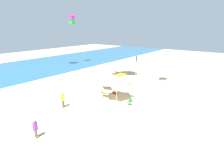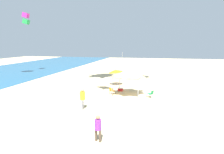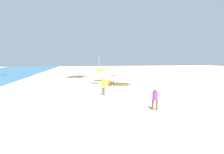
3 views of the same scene
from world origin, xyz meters
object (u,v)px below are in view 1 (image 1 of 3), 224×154
Objects in this scene: beach_umbrella at (120,74)px; banner_flag at (136,65)px; folding_chair_left_of_tent at (130,102)px; canopy_tent at (116,82)px; folding_chair_facing_ocean at (103,93)px; kite_box_magenta at (72,19)px; cooler_box at (115,92)px; person_kite_handler at (63,98)px; person_near_umbrella at (35,127)px.

banner_flag is (4.51, -0.17, 0.62)m from beach_umbrella.
folding_chair_left_of_tent is (-5.55, -5.18, -1.58)m from beach_umbrella.
folding_chair_left_of_tent is at bearing -153.56° from banner_flag.
canopy_tent is 2.65m from folding_chair_facing_ocean.
beach_umbrella is at bearing -103.35° from folding_chair_left_of_tent.
folding_chair_facing_ocean is at bearing 47.82° from kite_box_magenta.
cooler_box is 27.01m from kite_box_magenta.
beach_umbrella is 0.54× the size of banner_flag.
person_kite_handler is at bearing 176.36° from banner_flag.
person_near_umbrella is at bearing -171.76° from beach_umbrella.
folding_chair_facing_ocean is 27.23m from kite_box_magenta.
person_near_umbrella is at bearing 18.96° from folding_chair_left_of_tent.
folding_chair_facing_ocean is at bearing -177.12° from banner_flag.
canopy_tent is 5.01× the size of cooler_box.
canopy_tent is 11.52m from person_near_umbrella.
cooler_box is at bearing 38.24° from canopy_tent.
beach_umbrella is (4.87, 2.53, -0.27)m from canopy_tent.
kite_box_magenta is at bearing 21.43° from person_kite_handler.
person_kite_handler is 29.30m from kite_box_magenta.
person_kite_handler is at bearing 36.34° from kite_box_magenta.
banner_flag reaches higher than beach_umbrella.
banner_flag reaches higher than person_near_umbrella.
person_kite_handler is at bearing 150.58° from canopy_tent.
folding_chair_facing_ocean is at bearing -38.00° from person_kite_handler.
folding_chair_facing_ocean is 0.49× the size of person_near_umbrella.
cooler_box is at bearing -158.19° from beach_umbrella.
canopy_tent is 27.94m from kite_box_magenta.
kite_box_magenta is at bearing 59.14° from canopy_tent.
folding_chair_facing_ocean is at bearing 159.20° from cooler_box.
banner_flag is at bearing -73.85° from folding_chair_facing_ocean.
beach_umbrella is 5.43m from folding_chair_facing_ocean.
folding_chair_left_of_tent is at bearing -171.86° from folding_chair_facing_ocean.
folding_chair_facing_ocean is 11.29m from person_near_umbrella.
kite_box_magenta reaches higher than cooler_box.
folding_chair_left_of_tent is at bearing -119.86° from cooler_box.
canopy_tent is at bearing -70.93° from folding_chair_left_of_tent.
person_kite_handler is 6.36m from person_near_umbrella.
beach_umbrella is at bearing 177.79° from banner_flag.
person_kite_handler is 0.79× the size of kite_box_magenta.
folding_chair_left_of_tent is 7.96m from person_kite_handler.
folding_chair_left_of_tent is at bearing -72.33° from person_kite_handler.
folding_chair_facing_ocean is 4.54m from folding_chair_left_of_tent.
folding_chair_facing_ocean is 0.34× the size of kite_box_magenta.
person_kite_handler is (-5.91, 3.33, -1.22)m from canopy_tent.
beach_umbrella is at bearing -69.43° from folding_chair_facing_ocean.
canopy_tent reaches higher than cooler_box.
person_near_umbrella is at bearing 111.94° from folding_chair_facing_ocean.
banner_flag is at bearing 113.34° from person_near_umbrella.
kite_box_magenta reaches higher than banner_flag.
person_kite_handler is (-5.22, 5.98, 0.64)m from folding_chair_left_of_tent.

